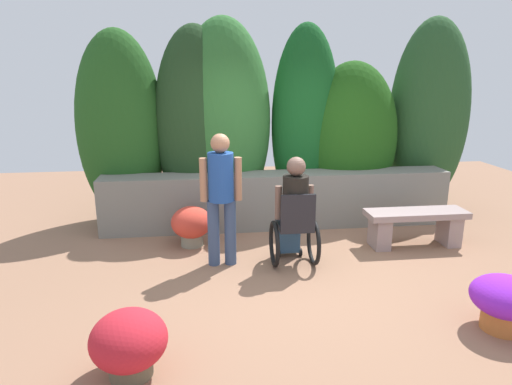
# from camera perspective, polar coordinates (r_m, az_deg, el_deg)

# --- Properties ---
(ground_plane) EXTENTS (12.30, 12.30, 0.00)m
(ground_plane) POSITION_cam_1_polar(r_m,az_deg,el_deg) (5.24, 5.91, -10.52)
(ground_plane) COLOR #90674E
(stone_retaining_wall) EXTENTS (5.15, 0.49, 0.82)m
(stone_retaining_wall) POSITION_cam_1_polar(r_m,az_deg,el_deg) (6.71, 2.73, -0.94)
(stone_retaining_wall) COLOR slate
(stone_retaining_wall) RESTS_ON ground
(hedge_backdrop) EXTENTS (6.28, 1.18, 3.12)m
(hedge_backdrop) POSITION_cam_1_polar(r_m,az_deg,el_deg) (7.09, 2.68, 8.53)
(hedge_backdrop) COLOR #22521C
(hedge_backdrop) RESTS_ON ground
(stone_bench) EXTENTS (1.34, 0.41, 0.49)m
(stone_bench) POSITION_cam_1_polar(r_m,az_deg,el_deg) (6.33, 19.65, -3.73)
(stone_bench) COLOR gray
(stone_bench) RESTS_ON ground
(person_in_wheelchair) EXTENTS (0.53, 0.66, 1.33)m
(person_in_wheelchair) POSITION_cam_1_polar(r_m,az_deg,el_deg) (5.33, 4.87, -2.86)
(person_in_wheelchair) COLOR black
(person_in_wheelchair) RESTS_ON ground
(person_standing_companion) EXTENTS (0.49, 0.30, 1.59)m
(person_standing_companion) POSITION_cam_1_polar(r_m,az_deg,el_deg) (5.23, -4.47, 0.13)
(person_standing_companion) COLOR #37496B
(person_standing_companion) RESTS_ON ground
(flower_pot_purple_near) EXTENTS (0.54, 0.54, 0.54)m
(flower_pot_purple_near) POSITION_cam_1_polar(r_m,az_deg,el_deg) (6.04, -8.23, -4.07)
(flower_pot_purple_near) COLOR gray
(flower_pot_purple_near) RESTS_ON ground
(flower_pot_terracotta_by_wall) EXTENTS (0.59, 0.59, 0.53)m
(flower_pot_terracotta_by_wall) POSITION_cam_1_polar(r_m,az_deg,el_deg) (3.70, -15.86, -17.97)
(flower_pot_terracotta_by_wall) COLOR brown
(flower_pot_terracotta_by_wall) RESTS_ON ground
(flower_pot_red_accent) EXTENTS (0.61, 0.61, 0.50)m
(flower_pot_red_accent) POSITION_cam_1_polar(r_m,az_deg,el_deg) (4.68, 29.19, -11.93)
(flower_pot_red_accent) COLOR #BD6930
(flower_pot_red_accent) RESTS_ON ground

